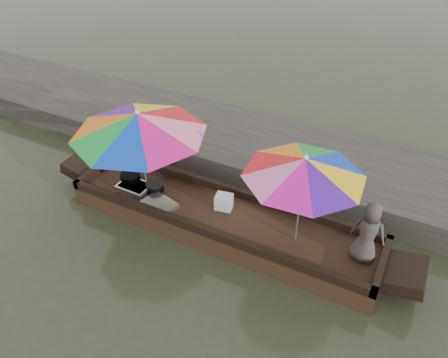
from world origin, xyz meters
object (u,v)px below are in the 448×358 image
at_px(supply_bag, 224,202).
at_px(tray_crayfish, 134,187).
at_px(tray_scallop, 159,204).
at_px(charcoal_grill, 155,187).
at_px(umbrella_bow, 142,152).
at_px(umbrella_stern, 300,200).
at_px(boat_hull, 221,222).
at_px(vendor, 368,232).
at_px(cooking_pot, 131,178).

bearing_deg(supply_bag, tray_crayfish, -170.57).
height_order(tray_crayfish, tray_scallop, tray_crayfish).
xyz_separation_m(charcoal_grill, supply_bag, (1.29, 0.14, 0.06)).
relative_size(tray_scallop, charcoal_grill, 1.88).
bearing_deg(umbrella_bow, supply_bag, 6.14).
xyz_separation_m(tray_scallop, umbrella_stern, (2.31, 0.29, 0.74)).
relative_size(tray_crayfish, umbrella_stern, 0.33).
bearing_deg(supply_bag, charcoal_grill, -173.94).
bearing_deg(umbrella_bow, tray_crayfish, -147.87).
bearing_deg(umbrella_bow, umbrella_stern, 0.00).
height_order(boat_hull, tray_crayfish, tray_crayfish).
bearing_deg(boat_hull, tray_crayfish, -176.03).
xyz_separation_m(tray_scallop, vendor, (3.31, 0.37, 0.48)).
height_order(supply_bag, vendor, vendor).
distance_m(cooking_pot, tray_crayfish, 0.22).
xyz_separation_m(umbrella_bow, umbrella_stern, (2.77, 0.00, 0.00)).
relative_size(boat_hull, umbrella_bow, 2.35).
height_order(boat_hull, tray_scallop, tray_scallop).
bearing_deg(cooking_pot, tray_scallop, -20.07).
xyz_separation_m(supply_bag, umbrella_bow, (-1.46, -0.16, 0.65)).
bearing_deg(supply_bag, cooking_pot, -175.37).
bearing_deg(tray_crayfish, supply_bag, 9.43).
xyz_separation_m(tray_crayfish, umbrella_stern, (2.96, 0.12, 0.73)).
height_order(tray_crayfish, vendor, vendor).
bearing_deg(charcoal_grill, tray_scallop, -46.18).
bearing_deg(umbrella_stern, supply_bag, 173.19).
distance_m(cooking_pot, tray_scallop, 0.87).
bearing_deg(tray_scallop, umbrella_bow, 148.09).
relative_size(supply_bag, vendor, 0.27).
distance_m(charcoal_grill, umbrella_stern, 2.70).
bearing_deg(vendor, umbrella_bow, 4.72).
height_order(tray_crayfish, umbrella_stern, umbrella_stern).
xyz_separation_m(cooking_pot, tray_scallop, (0.82, -0.30, -0.06)).
relative_size(cooking_pot, umbrella_stern, 0.20).
distance_m(tray_crayfish, umbrella_stern, 3.05).
distance_m(tray_crayfish, vendor, 3.99).
height_order(cooking_pot, supply_bag, supply_bag).
height_order(cooking_pot, vendor, vendor).
height_order(boat_hull, umbrella_stern, umbrella_stern).
bearing_deg(supply_bag, vendor, -1.86).
distance_m(tray_scallop, umbrella_stern, 2.44).
height_order(tray_crayfish, charcoal_grill, charcoal_grill).
xyz_separation_m(boat_hull, supply_bag, (-0.03, 0.16, 0.30)).
xyz_separation_m(tray_scallop, supply_bag, (1.00, 0.45, 0.10)).
bearing_deg(cooking_pot, vendor, 1.00).
bearing_deg(vendor, umbrella_stern, 8.17).
xyz_separation_m(cooking_pot, charcoal_grill, (0.52, 0.01, -0.02)).
bearing_deg(tray_scallop, umbrella_stern, 7.11).
distance_m(tray_crayfish, tray_scallop, 0.67).
bearing_deg(charcoal_grill, umbrella_bow, -173.22).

